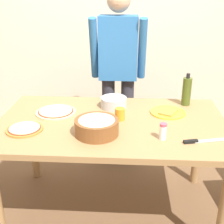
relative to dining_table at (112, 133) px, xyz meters
name	(u,v)px	position (x,y,z in m)	size (l,w,h in m)	color
ground	(112,208)	(0.00, 0.00, -0.67)	(8.00, 8.00, 0.00)	brown
wall_back	(120,18)	(0.00, 1.60, 0.63)	(5.60, 0.10, 2.60)	beige
dining_table	(112,133)	(0.00, 0.00, 0.00)	(1.60, 0.96, 0.76)	#A37A4C
person_cook	(118,69)	(0.01, 0.76, 0.27)	(0.49, 0.25, 1.62)	#2D2D38
pizza_raw_on_board	(56,112)	(-0.42, 0.13, 0.10)	(0.30, 0.30, 0.02)	beige
pizza_cooked_on_tray	(25,129)	(-0.56, -0.17, 0.10)	(0.24, 0.24, 0.02)	#C67A33
plate_with_slice	(168,112)	(0.41, 0.17, 0.10)	(0.26, 0.26, 0.02)	gold
popcorn_bowl	(97,125)	(-0.08, -0.20, 0.15)	(0.28, 0.28, 0.11)	brown
mixing_bowl_steel	(114,102)	(0.00, 0.26, 0.13)	(0.20, 0.20, 0.08)	#B7B7BC
olive_oil_bottle	(187,91)	(0.57, 0.35, 0.20)	(0.07, 0.07, 0.26)	#47561E
cup_orange	(120,114)	(0.06, 0.03, 0.13)	(0.07, 0.07, 0.09)	orange
salt_shaker	(163,131)	(0.33, -0.24, 0.14)	(0.04, 0.04, 0.11)	white
chef_knife	(200,141)	(0.56, -0.26, 0.10)	(0.29, 0.09, 0.02)	silver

